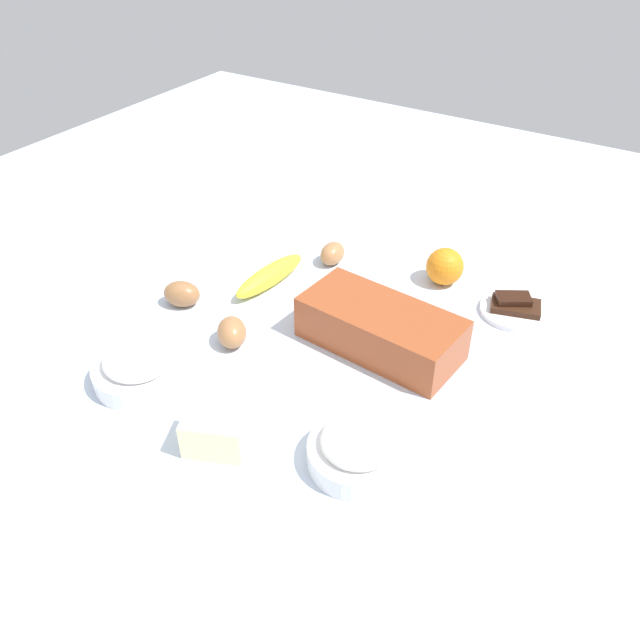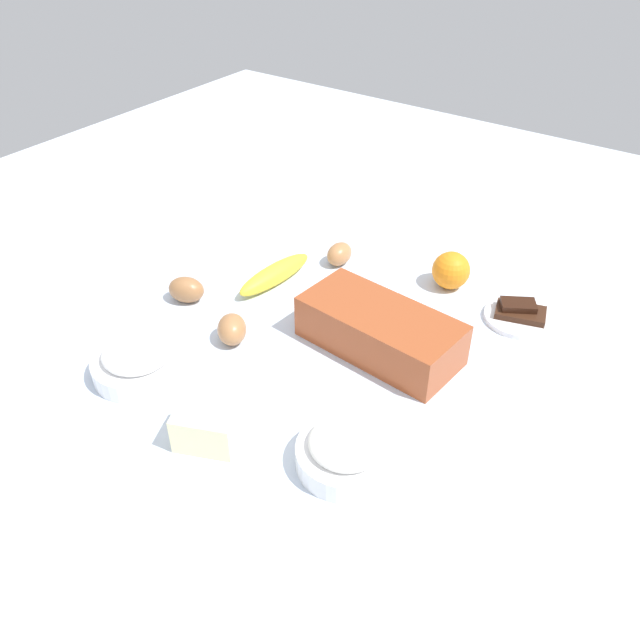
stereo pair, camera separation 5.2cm
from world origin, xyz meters
The scene contains 11 objects.
ground_plane centered at (0.00, 0.00, -0.01)m, with size 2.40×2.40×0.02m, color silver.
loaf_pan centered at (-0.10, -0.03, 0.04)m, with size 0.29×0.16×0.08m.
flour_bowl centered at (-0.20, 0.22, 0.03)m, with size 0.14×0.14×0.06m.
sugar_bowl centered at (0.19, 0.25, 0.03)m, with size 0.15×0.15×0.06m.
banana centered at (0.18, -0.10, 0.02)m, with size 0.19×0.04×0.04m, color yellow.
orange_fruit centered at (-0.11, -0.29, 0.04)m, with size 0.07×0.07×0.07m, color orange.
butter_block centered at (-0.01, 0.30, 0.03)m, with size 0.09×0.06×0.06m, color #F4EDB2.
egg_near_butter centered at (0.28, 0.05, 0.03)m, with size 0.05×0.05×0.07m, color #9D693F.
egg_beside_bowl centered at (0.12, 0.10, 0.03)m, with size 0.05×0.05×0.07m, color #AA7245.
egg_loose centered at (0.11, -0.23, 0.02)m, with size 0.05×0.05×0.06m, color #AF7647.
chocolate_plate centered at (-0.27, -0.26, 0.01)m, with size 0.13×0.13×0.03m.
Camera 1 is at (-0.49, 0.78, 0.73)m, focal length 36.61 mm.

